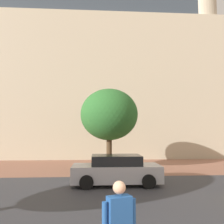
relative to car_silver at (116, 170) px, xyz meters
The scene contains 5 objects.
ground_plane 1.29m from the car_silver, 93.22° to the left, with size 120.00×120.00×0.00m, color #93604C.
street_asphalt_strip 1.81m from the car_silver, 92.08° to the right, with size 120.00×7.61×0.00m, color #38383D.
landmark_building 18.81m from the car_silver, 97.36° to the left, with size 27.66×12.39×35.92m.
car_silver is the anchor object (origin of this frame).
tree_curb_far 5.57m from the car_silver, 91.44° to the left, with size 4.01×4.01×5.62m.
Camera 1 is at (-0.88, -2.51, 2.54)m, focal length 36.83 mm.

